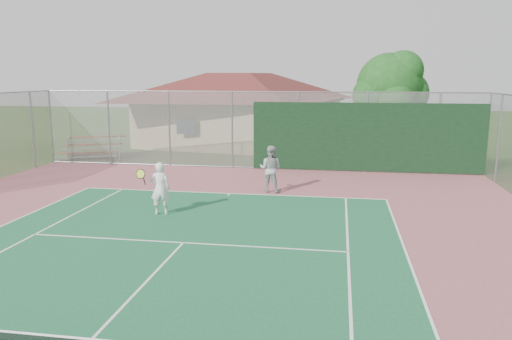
{
  "coord_description": "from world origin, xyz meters",
  "views": [
    {
      "loc": [
        3.81,
        -5.21,
        4.17
      ],
      "look_at": [
        1.32,
        9.7,
        1.33
      ],
      "focal_mm": 35.0,
      "sensor_mm": 36.0,
      "label": 1
    }
  ],
  "objects_px": {
    "clubhouse": "(240,102)",
    "tree": "(391,88)",
    "player_white_front": "(160,189)",
    "player_grey_back": "(270,169)",
    "bleachers": "(93,147)"
  },
  "relations": [
    {
      "from": "player_white_front",
      "to": "player_grey_back",
      "type": "xyz_separation_m",
      "value": [
        2.89,
        3.58,
        0.03
      ]
    },
    {
      "from": "player_white_front",
      "to": "player_grey_back",
      "type": "bearing_deg",
      "value": -141.2
    },
    {
      "from": "bleachers",
      "to": "player_white_front",
      "type": "distance_m",
      "value": 12.23
    },
    {
      "from": "clubhouse",
      "to": "player_white_front",
      "type": "distance_m",
      "value": 16.0
    },
    {
      "from": "tree",
      "to": "bleachers",
      "type": "bearing_deg",
      "value": -169.49
    },
    {
      "from": "clubhouse",
      "to": "tree",
      "type": "xyz_separation_m",
      "value": [
        8.56,
        -3.23,
        0.96
      ]
    },
    {
      "from": "tree",
      "to": "player_grey_back",
      "type": "height_order",
      "value": "tree"
    },
    {
      "from": "clubhouse",
      "to": "tree",
      "type": "bearing_deg",
      "value": -10.98
    },
    {
      "from": "clubhouse",
      "to": "tree",
      "type": "height_order",
      "value": "tree"
    },
    {
      "from": "bleachers",
      "to": "player_grey_back",
      "type": "xyz_separation_m",
      "value": [
        10.15,
        -6.27,
        0.28
      ]
    },
    {
      "from": "tree",
      "to": "player_white_front",
      "type": "bearing_deg",
      "value": -121.89
    },
    {
      "from": "clubhouse",
      "to": "player_white_front",
      "type": "relative_size",
      "value": 8.07
    },
    {
      "from": "player_white_front",
      "to": "player_grey_back",
      "type": "relative_size",
      "value": 0.96
    },
    {
      "from": "tree",
      "to": "player_grey_back",
      "type": "bearing_deg",
      "value": -118.77
    },
    {
      "from": "bleachers",
      "to": "player_grey_back",
      "type": "height_order",
      "value": "player_grey_back"
    }
  ]
}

